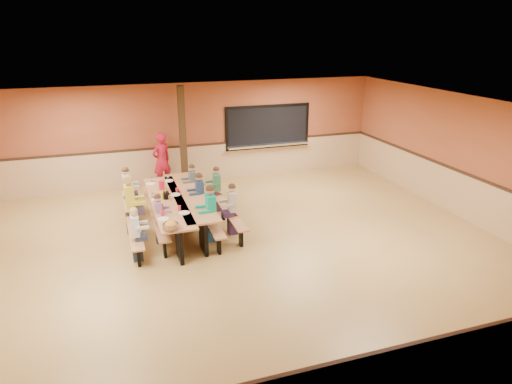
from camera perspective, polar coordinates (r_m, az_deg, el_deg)
name	(u,v)px	position (r m, az deg, el deg)	size (l,w,h in m)	color
ground	(232,251)	(9.82, -3.07, -7.41)	(12.00, 12.00, 0.00)	olive
room_envelope	(231,222)	(9.52, -3.15, -3.71)	(12.04, 10.04, 3.02)	brown
kitchen_pass_through	(268,129)	(14.56, 1.50, 7.92)	(2.78, 0.28, 1.38)	black
structural_post	(183,138)	(13.34, -9.12, 6.62)	(0.18, 0.18, 3.00)	#2F200F
cafeteria_table_main	(168,209)	(10.81, -10.95, -2.07)	(1.91, 3.70, 0.74)	#AA6C43
cafeteria_table_second	(189,203)	(11.07, -8.32, -1.37)	(1.91, 3.70, 0.74)	#AA6C43
seated_child_white_left	(136,235)	(9.53, -14.78, -5.17)	(0.34, 0.27, 1.14)	silver
seated_adult_yellow	(130,205)	(10.81, -15.43, -1.52)	(0.45, 0.37, 1.37)	gold
seated_child_grey_left	(127,191)	(11.92, -15.77, 0.07)	(0.38, 0.31, 1.22)	#B5B5B5
seated_child_teal_right	(211,214)	(10.09, -5.66, -2.71)	(0.40, 0.33, 1.28)	#0D9470
seated_child_navy_right	(200,198)	(11.17, -7.01, -0.69)	(0.37, 0.30, 1.21)	navy
seated_child_char_right	(193,186)	(12.04, -7.91, 0.70)	(0.35, 0.28, 1.17)	#474F51
seated_child_purple_sec	(159,219)	(10.20, -12.03, -3.30)	(0.33, 0.27, 1.12)	slate
seated_child_green_sec	(217,189)	(11.76, -4.92, 0.35)	(0.35, 0.29, 1.17)	#377250
seated_child_tan_sec	(232,209)	(10.41, -2.97, -2.16)	(0.36, 0.30, 1.20)	#B4A493
standing_woman	(162,161)	(13.56, -11.71, 3.81)	(0.61, 0.40, 1.68)	#B1142B
punch_pitcher	(162,185)	(11.44, -11.69, 0.84)	(0.16, 0.16, 0.22)	red
chip_bowl	(171,226)	(9.17, -10.60, -4.17)	(0.32, 0.32, 0.15)	orange
napkin_dispenser	(166,196)	(10.80, -11.21, -0.51)	(0.10, 0.14, 0.13)	black
condiment_mustard	(162,195)	(10.82, -11.64, -0.40)	(0.06, 0.06, 0.17)	yellow
condiment_ketchup	(162,208)	(10.08, -11.68, -1.92)	(0.06, 0.06, 0.17)	#B2140F
table_paddle	(165,189)	(11.06, -11.31, 0.36)	(0.16, 0.16, 0.56)	black
place_settings	(167,198)	(10.71, -11.05, -0.74)	(0.65, 3.30, 0.11)	beige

